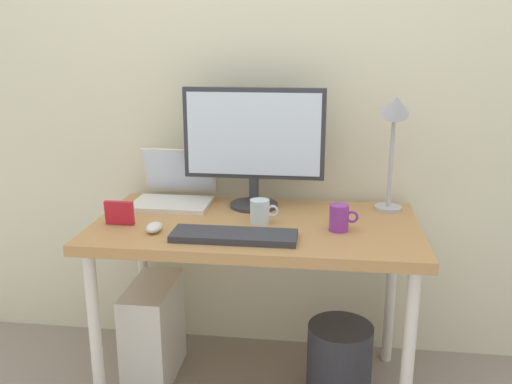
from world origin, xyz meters
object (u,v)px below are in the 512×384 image
wastebasket (339,360)px  keyboard (234,236)px  monitor (254,140)px  mouse (154,227)px  coffee_mug (339,218)px  computer_tower (154,331)px  laptop (175,190)px  desk_lamp (395,124)px  glass_cup (260,211)px  desk (256,239)px  photo_frame (119,213)px

wastebasket → keyboard: bearing=-154.0°
monitor → wastebasket: 0.95m
mouse → coffee_mug: coffee_mug is taller
monitor → computer_tower: bearing=-156.3°
coffee_mug → computer_tower: coffee_mug is taller
laptop → desk_lamp: bearing=-1.3°
keyboard → glass_cup: size_ratio=4.03×
laptop → mouse: size_ratio=3.56×
desk → desk_lamp: 0.70m
desk → coffee_mug: coffee_mug is taller
laptop → photo_frame: laptop is taller
computer_tower → monitor: bearing=23.7°
photo_frame → wastebasket: size_ratio=0.37×
coffee_mug → photo_frame: coffee_mug is taller
monitor → mouse: (-0.32, -0.36, -0.26)m
coffee_mug → keyboard: bearing=-159.6°
wastebasket → coffee_mug: bearing=-114.5°
keyboard → coffee_mug: size_ratio=4.16×
desk_lamp → wastebasket: desk_lamp is taller
desk → mouse: size_ratio=13.73×
photo_frame → glass_cup: bearing=9.7°
laptop → mouse: laptop is taller
monitor → coffee_mug: (0.35, -0.26, -0.23)m
glass_cup → monitor: bearing=104.0°
mouse → photo_frame: size_ratio=0.82×
keyboard → glass_cup: bearing=69.5°
coffee_mug → photo_frame: 0.82m
desk → computer_tower: (-0.44, 0.02, -0.44)m
desk → glass_cup: bearing=-19.6°
glass_cup → wastebasket: bearing=0.9°
desk → laptop: laptop is taller
computer_tower → mouse: bearing=-64.5°
desk_lamp → photo_frame: (-1.02, -0.30, -0.31)m
glass_cup → photo_frame: bearing=-170.3°
monitor → keyboard: monitor is taller
laptop → coffee_mug: size_ratio=3.02×
coffee_mug → computer_tower: 0.94m
glass_cup → wastebasket: (0.32, 0.00, -0.62)m
laptop → coffee_mug: laptop is taller
laptop → coffee_mug: bearing=-21.8°
monitor → laptop: bearing=176.6°
desk → keyboard: bearing=-105.3°
desk → glass_cup: glass_cup is taller
mouse → desk_lamp: bearing=22.3°
desk → photo_frame: (-0.50, -0.10, 0.12)m
desk → monitor: (-0.03, 0.20, 0.35)m
coffee_mug → desk: bearing=169.8°
monitor → glass_cup: bearing=-76.0°
monitor → laptop: 0.41m
keyboard → photo_frame: size_ratio=4.00×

